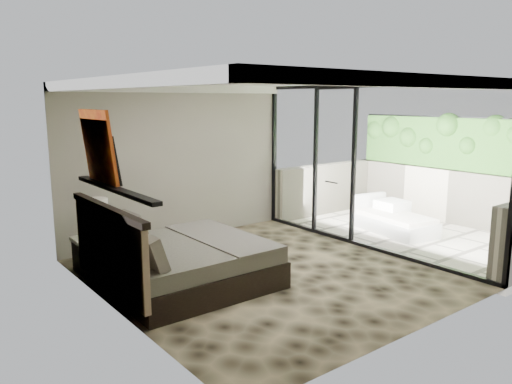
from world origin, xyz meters
TOP-DOWN VIEW (x-y plane):
  - floor at (0.00, 0.00)m, footprint 5.00×5.00m
  - ceiling at (0.00, 0.00)m, footprint 4.50×5.00m
  - back_wall at (0.00, 2.49)m, footprint 4.50×0.02m
  - left_wall at (-2.24, 0.00)m, footprint 0.02×5.00m
  - glass_wall at (2.25, 0.00)m, footprint 0.08×5.00m
  - terrace_slab at (3.75, 0.00)m, footprint 3.00×5.00m
  - parapet_far at (5.10, 0.00)m, footprint 0.30×5.00m
  - foliage_hedge at (5.10, 0.00)m, footprint 0.36×4.60m
  - picture_ledge at (-2.18, 0.10)m, footprint 0.12×2.20m
  - bed at (-1.23, 0.34)m, footprint 2.18×2.11m
  - nightstand at (-1.92, 1.64)m, footprint 0.74×0.74m
  - table_lamp at (-1.86, 1.64)m, footprint 0.32×0.32m
  - abstract_canvas at (-2.19, 0.52)m, footprint 0.13×0.90m
  - framed_print at (-2.14, 0.34)m, footprint 0.11×0.50m
  - ottoman at (3.80, 0.60)m, footprint 0.59×0.59m
  - lounger at (3.50, 0.35)m, footprint 1.06×1.73m

SIDE VIEW (x-z plane):
  - terrace_slab at x=3.75m, z-range -0.12..0.00m
  - floor at x=0.00m, z-range 0.00..0.00m
  - lounger at x=3.50m, z-range -0.12..0.52m
  - ottoman at x=3.80m, z-range 0.00..0.54m
  - nightstand at x=-1.92m, z-range 0.00..0.58m
  - bed at x=-1.23m, z-range -0.25..0.95m
  - parapet_far at x=5.10m, z-range 0.00..1.10m
  - table_lamp at x=-1.86m, z-range 0.60..1.19m
  - back_wall at x=0.00m, z-range 0.00..2.80m
  - left_wall at x=-2.24m, z-range 0.00..2.80m
  - glass_wall at x=2.25m, z-range 0.00..2.80m
  - picture_ledge at x=-2.18m, z-range 1.48..1.52m
  - foliage_hedge at x=5.10m, z-range 1.10..2.20m
  - framed_print at x=-2.14m, z-range 1.53..2.12m
  - abstract_canvas at x=-2.19m, z-range 1.53..2.42m
  - ceiling at x=0.00m, z-range 2.78..2.80m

